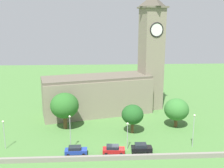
# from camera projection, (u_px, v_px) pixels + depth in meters

# --- Properties ---
(ground_plane) EXTENTS (200.00, 200.00, 0.00)m
(ground_plane) POSITION_uv_depth(u_px,v_px,m) (113.00, 124.00, 70.10)
(ground_plane) COLOR #477538
(church) EXTENTS (36.92, 17.96, 33.85)m
(church) POSITION_uv_depth(u_px,v_px,m) (111.00, 84.00, 78.05)
(church) COLOR gray
(church) RESTS_ON ground
(quay_barrier) EXTENTS (57.17, 0.70, 0.96)m
(quay_barrier) POSITION_uv_depth(u_px,v_px,m) (119.00, 157.00, 51.73)
(quay_barrier) COLOR gray
(quay_barrier) RESTS_ON ground
(car_blue) EXTENTS (4.50, 2.25, 1.75)m
(car_blue) POSITION_uv_depth(u_px,v_px,m) (76.00, 150.00, 53.72)
(car_blue) COLOR #233D9E
(car_blue) RESTS_ON ground
(car_red) EXTENTS (4.58, 2.46, 1.80)m
(car_red) POSITION_uv_depth(u_px,v_px,m) (113.00, 150.00, 54.02)
(car_red) COLOR red
(car_red) RESTS_ON ground
(car_black) EXTENTS (4.32, 2.32, 1.89)m
(car_black) POSITION_uv_depth(u_px,v_px,m) (141.00, 148.00, 54.61)
(car_black) COLOR black
(car_black) RESTS_ON ground
(streetlamp_west_end) EXTENTS (0.44, 0.44, 6.32)m
(streetlamp_west_end) POSITION_uv_depth(u_px,v_px,m) (4.00, 130.00, 55.38)
(streetlamp_west_end) COLOR #9EA0A5
(streetlamp_west_end) RESTS_ON ground
(streetlamp_west_mid) EXTENTS (0.44, 0.44, 7.61)m
(streetlamp_west_mid) POSITION_uv_depth(u_px,v_px,m) (70.00, 127.00, 54.73)
(streetlamp_west_mid) COLOR #9EA0A5
(streetlamp_west_mid) RESTS_ON ground
(streetlamp_central) EXTENTS (0.44, 0.44, 5.97)m
(streetlamp_central) POSITION_uv_depth(u_px,v_px,m) (127.00, 131.00, 55.19)
(streetlamp_central) COLOR #9EA0A5
(streetlamp_central) RESTS_ON ground
(streetlamp_east_mid) EXTENTS (0.44, 0.44, 7.39)m
(streetlamp_east_mid) POSITION_uv_depth(u_px,v_px,m) (194.00, 126.00, 56.02)
(streetlamp_east_mid) COLOR #9EA0A5
(streetlamp_east_mid) RESTS_ON ground
(tree_churchyard) EXTENTS (5.23, 5.23, 7.07)m
(tree_churchyard) POSITION_uv_depth(u_px,v_px,m) (133.00, 115.00, 63.29)
(tree_churchyard) COLOR brown
(tree_churchyard) RESTS_ON ground
(tree_riverside_east) EXTENTS (7.03, 7.03, 9.22)m
(tree_riverside_east) POSITION_uv_depth(u_px,v_px,m) (65.00, 106.00, 65.72)
(tree_riverside_east) COLOR brown
(tree_riverside_east) RESTS_ON ground
(tree_by_tower) EXTENTS (6.19, 6.19, 7.46)m
(tree_by_tower) POSITION_uv_depth(u_px,v_px,m) (176.00, 110.00, 67.05)
(tree_by_tower) COLOR brown
(tree_by_tower) RESTS_ON ground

